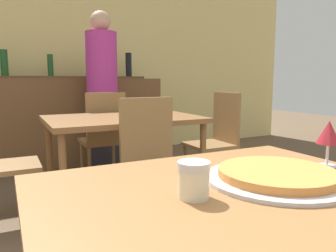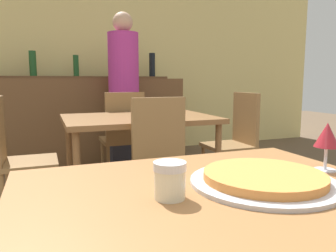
# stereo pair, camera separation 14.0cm
# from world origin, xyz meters

# --- Properties ---
(wall_back) EXTENTS (8.00, 0.05, 2.80)m
(wall_back) POSITION_xyz_m (0.00, 3.98, 1.40)
(wall_back) COLOR #EAD684
(wall_back) RESTS_ON ground_plane
(dining_table_near) EXTENTS (1.05, 0.82, 0.75)m
(dining_table_near) POSITION_xyz_m (0.00, 0.00, 0.67)
(dining_table_near) COLOR brown
(dining_table_near) RESTS_ON ground_plane
(dining_table_far) EXTENTS (1.20, 0.84, 0.75)m
(dining_table_far) POSITION_xyz_m (0.32, 1.83, 0.68)
(dining_table_far) COLOR brown
(dining_table_far) RESTS_ON ground_plane
(bar_counter) EXTENTS (2.60, 0.56, 1.06)m
(bar_counter) POSITION_xyz_m (0.00, 3.47, 0.53)
(bar_counter) COLOR brown
(bar_counter) RESTS_ON ground_plane
(bar_back_shelf) EXTENTS (2.39, 0.24, 0.35)m
(bar_back_shelf) POSITION_xyz_m (-0.01, 3.61, 1.13)
(bar_back_shelf) COLOR brown
(bar_back_shelf) RESTS_ON bar_counter
(chair_far_side_front) EXTENTS (0.40, 0.40, 0.93)m
(chair_far_side_front) POSITION_xyz_m (0.32, 1.24, 0.53)
(chair_far_side_front) COLOR olive
(chair_far_side_front) RESTS_ON ground_plane
(chair_far_side_back) EXTENTS (0.40, 0.40, 0.93)m
(chair_far_side_back) POSITION_xyz_m (0.32, 2.42, 0.53)
(chair_far_side_back) COLOR olive
(chair_far_side_back) RESTS_ON ground_plane
(chair_far_side_left) EXTENTS (0.40, 0.40, 0.93)m
(chair_far_side_left) POSITION_xyz_m (-0.62, 1.83, 0.53)
(chair_far_side_left) COLOR olive
(chair_far_side_left) RESTS_ON ground_plane
(chair_far_side_right) EXTENTS (0.40, 0.40, 0.93)m
(chair_far_side_right) POSITION_xyz_m (1.25, 1.83, 0.53)
(chair_far_side_right) COLOR olive
(chair_far_side_right) RESTS_ON ground_plane
(pizza_tray) EXTENTS (0.42, 0.42, 0.04)m
(pizza_tray) POSITION_xyz_m (0.16, -0.00, 0.77)
(pizza_tray) COLOR #B7B7BC
(pizza_tray) RESTS_ON dining_table_near
(cheese_shaker) EXTENTS (0.08, 0.08, 0.09)m
(cheese_shaker) POSITION_xyz_m (-0.13, -0.01, 0.80)
(cheese_shaker) COLOR beige
(cheese_shaker) RESTS_ON dining_table_near
(person_standing) EXTENTS (0.34, 0.34, 1.78)m
(person_standing) POSITION_xyz_m (0.44, 2.89, 0.97)
(person_standing) COLOR #2D2D38
(person_standing) RESTS_ON ground_plane
(wine_glass) EXTENTS (0.08, 0.08, 0.16)m
(wine_glass) POSITION_xyz_m (0.44, 0.05, 0.87)
(wine_glass) COLOR silver
(wine_glass) RESTS_ON dining_table_near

